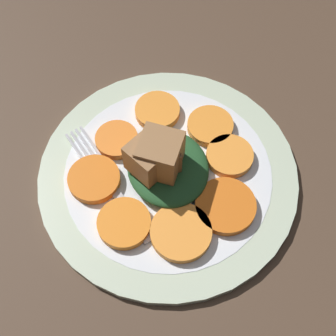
{
  "coord_description": "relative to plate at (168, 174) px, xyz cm",
  "views": [
    {
      "loc": [
        26.0,
        -6.75,
        51.73
      ],
      "look_at": [
        0.0,
        0.0,
        4.1
      ],
      "focal_mm": 50.0,
      "sensor_mm": 36.0,
      "label": 1
    }
  ],
  "objects": [
    {
      "name": "table_slab",
      "position": [
        0.0,
        0.0,
        -1.52
      ],
      "size": [
        120.0,
        120.0,
        2.0
      ],
      "primitive_type": "cube",
      "color": "#4C3828",
      "rests_on": "ground"
    },
    {
      "name": "plate",
      "position": [
        0.0,
        0.0,
        0.0
      ],
      "size": [
        30.95,
        30.95,
        1.05
      ],
      "color": "beige",
      "rests_on": "table_slab"
    },
    {
      "name": "carrot_slice_0",
      "position": [
        7.94,
        -0.59,
        1.1
      ],
      "size": [
        6.84,
        6.84,
        1.03
      ],
      "primitive_type": "cylinder",
      "color": "orange",
      "rests_on": "plate"
    },
    {
      "name": "carrot_slice_1",
      "position": [
        6.15,
        5.12,
        1.1
      ],
      "size": [
        6.92,
        6.92,
        1.03
      ],
      "primitive_type": "cylinder",
      "color": "orange",
      "rests_on": "plate"
    },
    {
      "name": "carrot_slice_2",
      "position": [
        0.47,
        7.64,
        1.1
      ],
      "size": [
        5.66,
        5.66,
        1.03
      ],
      "primitive_type": "cylinder",
      "color": "orange",
      "rests_on": "plate"
    },
    {
      "name": "carrot_slice_3",
      "position": [
        -4.77,
        6.68,
        1.1
      ],
      "size": [
        5.72,
        5.72,
        1.03
      ],
      "primitive_type": "cylinder",
      "color": "orange",
      "rests_on": "plate"
    },
    {
      "name": "carrot_slice_4",
      "position": [
        -8.67,
        0.86,
        1.1
      ],
      "size": [
        5.7,
        5.7,
        1.03
      ],
      "primitive_type": "cylinder",
      "color": "orange",
      "rests_on": "plate"
    },
    {
      "name": "carrot_slice_5",
      "position": [
        -5.7,
        -5.01,
        1.1
      ],
      "size": [
        5.24,
        5.24,
        1.03
      ],
      "primitive_type": "cylinder",
      "color": "orange",
      "rests_on": "plate"
    },
    {
      "name": "carrot_slice_6",
      "position": [
        -0.99,
        -8.66,
        1.1
      ],
      "size": [
        6.13,
        6.13,
        1.03
      ],
      "primitive_type": "cylinder",
      "color": "orange",
      "rests_on": "plate"
    },
    {
      "name": "carrot_slice_7",
      "position": [
        5.33,
        -6.41,
        1.1
      ],
      "size": [
        6.02,
        6.02,
        1.03
      ],
      "primitive_type": "cylinder",
      "color": "orange",
      "rests_on": "plate"
    },
    {
      "name": "center_pile",
      "position": [
        0.07,
        -0.6,
        3.21
      ],
      "size": [
        10.54,
        9.77,
        6.82
      ],
      "color": "#235128",
      "rests_on": "plate"
    },
    {
      "name": "fork",
      "position": [
        -0.67,
        -7.24,
        0.78
      ],
      "size": [
        17.12,
        7.35,
        0.4
      ],
      "rotation": [
        0.0,
        0.0,
        0.33
      ],
      "color": "#B2B2B7",
      "rests_on": "plate"
    }
  ]
}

